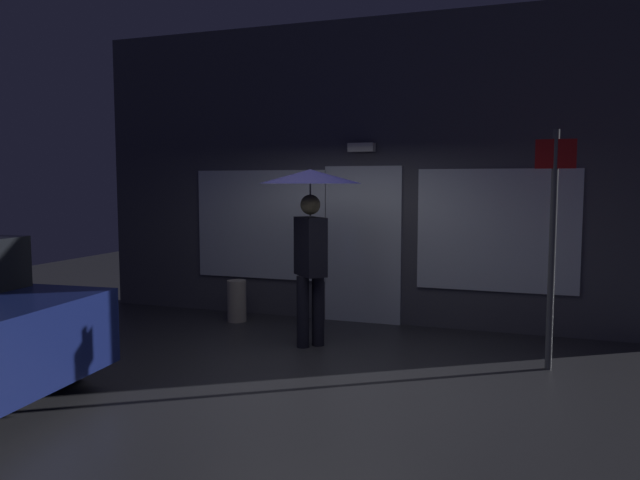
% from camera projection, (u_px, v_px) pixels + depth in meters
% --- Properties ---
extents(ground_plane, '(18.00, 18.00, 0.00)m').
position_uv_depth(ground_plane, '(308.00, 365.00, 6.64)').
color(ground_plane, '#2D2D33').
extents(building_facade, '(8.25, 0.48, 4.21)m').
position_uv_depth(building_facade, '(366.00, 175.00, 8.65)').
color(building_facade, '#4C4C56').
rests_on(building_facade, ground).
extents(person_with_umbrella, '(1.21, 1.21, 2.13)m').
position_uv_depth(person_with_umbrella, '(310.00, 206.00, 7.25)').
color(person_with_umbrella, black).
rests_on(person_with_umbrella, ground).
extents(street_sign_post, '(0.40, 0.07, 2.51)m').
position_uv_depth(street_sign_post, '(553.00, 236.00, 6.37)').
color(street_sign_post, '#595B60').
rests_on(street_sign_post, ground).
extents(sidewalk_bollard, '(0.27, 0.27, 0.59)m').
position_uv_depth(sidewalk_bollard, '(237.00, 301.00, 8.71)').
color(sidewalk_bollard, '#B2A899').
rests_on(sidewalk_bollard, ground).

